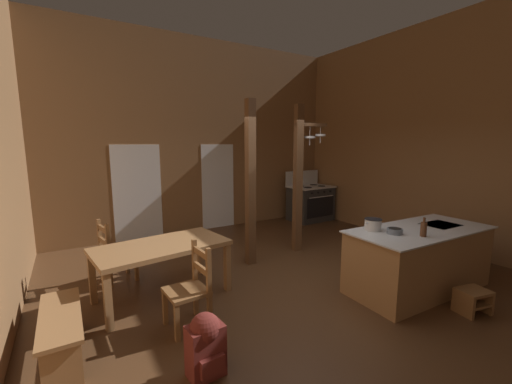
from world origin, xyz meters
TOP-DOWN VIEW (x-y plane):
  - ground_plane at (0.00, 0.00)m, footprint 7.66×8.05m
  - wall_back at (0.00, 3.69)m, footprint 7.66×0.14m
  - wall_right at (3.50, 0.00)m, footprint 0.14×8.05m
  - glazed_door_back_left at (-1.54, 3.62)m, footprint 1.00×0.01m
  - glazed_panel_back_right at (0.34, 3.62)m, footprint 0.84×0.01m
  - kitchen_island at (1.39, -0.94)m, footprint 2.19×1.03m
  - stove_range at (2.79, 3.02)m, footprint 1.17×0.86m
  - support_post_with_pot_rack at (0.98, 1.26)m, footprint 0.67×0.26m
  - support_post_center at (-0.18, 1.13)m, footprint 0.14×0.14m
  - step_stool at (1.35, -1.70)m, footprint 0.41×0.35m
  - dining_table at (-1.80, 0.70)m, footprint 1.81×1.12m
  - ladderback_chair_near_window at (-2.29, 1.57)m, footprint 0.52×0.52m
  - ladderback_chair_by_post at (-1.71, -0.17)m, footprint 0.47×0.47m
  - bench_along_left_wall at (-2.98, -0.02)m, footprint 0.37×1.15m
  - backpack at (-1.87, -1.00)m, footprint 0.33×0.32m
  - stockpot_on_counter at (0.75, -0.64)m, footprint 0.30×0.23m
  - mixing_bowl_on_counter at (0.86, -0.91)m, footprint 0.20×0.20m
  - bottle_tall_on_counter at (1.06, -1.18)m, footprint 0.08×0.08m

SIDE VIEW (x-z plane):
  - ground_plane at x=0.00m, z-range -0.10..0.00m
  - step_stool at x=1.35m, z-range 0.03..0.33m
  - bench_along_left_wall at x=-2.98m, z-range 0.08..0.52m
  - backpack at x=-1.87m, z-range 0.02..0.61m
  - kitchen_island at x=1.39m, z-range 0.00..0.89m
  - ladderback_chair_near_window at x=-2.29m, z-range -0.02..0.93m
  - ladderback_chair_by_post at x=-1.71m, z-range -0.02..0.93m
  - stove_range at x=2.79m, z-range -0.18..1.14m
  - dining_table at x=-1.80m, z-range 0.28..1.02m
  - mixing_bowl_on_counter at x=0.86m, z-range 0.89..0.96m
  - stockpot_on_counter at x=0.75m, z-range 0.89..1.05m
  - bottle_tall_on_counter at x=1.06m, z-range 0.86..1.11m
  - glazed_door_back_left at x=-1.54m, z-range 0.00..2.05m
  - glazed_panel_back_right at x=0.34m, z-range 0.00..2.05m
  - support_post_center at x=-0.18m, z-range 0.00..2.79m
  - support_post_with_pot_rack at x=0.98m, z-range 0.10..2.89m
  - wall_back at x=0.00m, z-range 0.00..4.44m
  - wall_right at x=3.50m, z-range 0.00..4.44m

